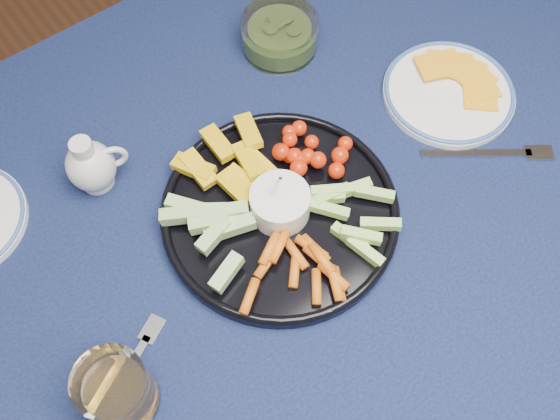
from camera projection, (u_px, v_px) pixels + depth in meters
dining_table at (241, 305)px, 0.89m from camera, size 1.67×1.07×0.75m
crudite_platter at (279, 211)px, 0.84m from camera, size 0.32×0.32×0.10m
creamer_pitcher at (92, 166)px, 0.85m from camera, size 0.09×0.07×0.09m
pickle_bowl at (280, 36)px, 0.98m from camera, size 0.12×0.12×0.06m
cheese_plate at (449, 91)px, 0.95m from camera, size 0.20×0.20×0.02m
juice_tumbler at (119, 392)px, 0.70m from camera, size 0.08×0.08×0.10m
fork_left at (130, 367)px, 0.76m from camera, size 0.16×0.09×0.00m
fork_right at (498, 154)px, 0.90m from camera, size 0.16×0.13×0.00m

